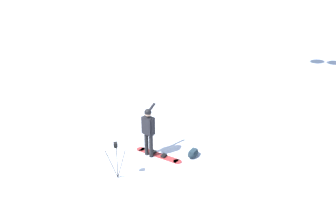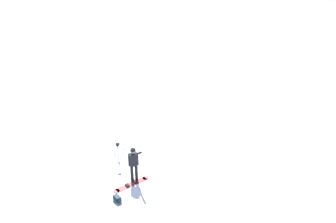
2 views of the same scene
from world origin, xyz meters
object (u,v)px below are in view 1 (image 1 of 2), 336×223
Objects in this scene: snowboarder at (148,127)px; gear_bag_large at (193,153)px; snowboard at (159,155)px; camera_tripod at (116,153)px.

snowboarder is 2.88× the size of gear_bag_large.
snowboarder is at bearing 171.32° from snowboard.
snowboarder reaches higher than snowboard.
camera_tripod is at bearing -161.32° from gear_bag_large.
gear_bag_large is 0.50× the size of camera_tripod.
gear_bag_large is (1.50, -0.30, -0.96)m from snowboarder.
camera_tripod is (-2.61, -0.88, 0.76)m from gear_bag_large.
gear_bag_large is at bearing -11.95° from snowboard.
gear_bag_large is (1.18, -0.25, 0.11)m from snowboard.
camera_tripod is at bearing -141.72° from snowboard.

